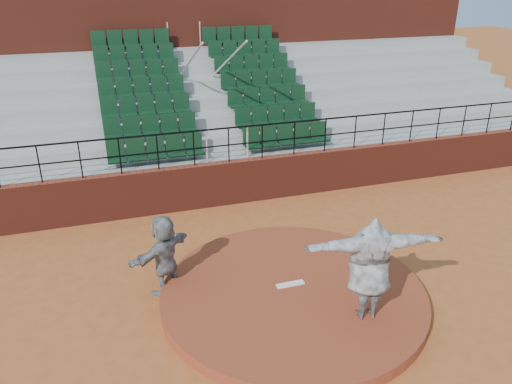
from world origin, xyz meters
TOP-DOWN VIEW (x-y plane):
  - ground at (0.00, 0.00)m, footprint 90.00×90.00m
  - pitchers_mound at (0.00, 0.00)m, footprint 5.50×5.50m
  - pitching_rubber at (0.00, 0.15)m, footprint 0.60×0.15m
  - boundary_wall at (0.00, 5.00)m, footprint 24.00×0.30m
  - wall_railing at (0.00, 5.00)m, footprint 24.04×0.05m
  - seating_deck at (0.00, 8.65)m, footprint 24.00×5.97m
  - press_box_facade at (0.00, 12.60)m, footprint 24.00×3.00m
  - pitcher at (1.00, -1.22)m, footprint 2.65×1.12m
  - fielder at (-2.46, 1.15)m, footprint 1.62×1.40m

SIDE VIEW (x-z plane):
  - ground at x=0.00m, z-range 0.00..0.00m
  - pitchers_mound at x=0.00m, z-range 0.00..0.25m
  - pitching_rubber at x=0.00m, z-range 0.25..0.28m
  - boundary_wall at x=0.00m, z-range 0.00..1.30m
  - fielder at x=-2.46m, z-range 0.00..1.77m
  - pitcher at x=1.00m, z-range 0.25..2.34m
  - seating_deck at x=0.00m, z-range -0.88..3.75m
  - wall_railing at x=0.00m, z-range 1.52..2.54m
  - press_box_facade at x=0.00m, z-range 0.00..7.10m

